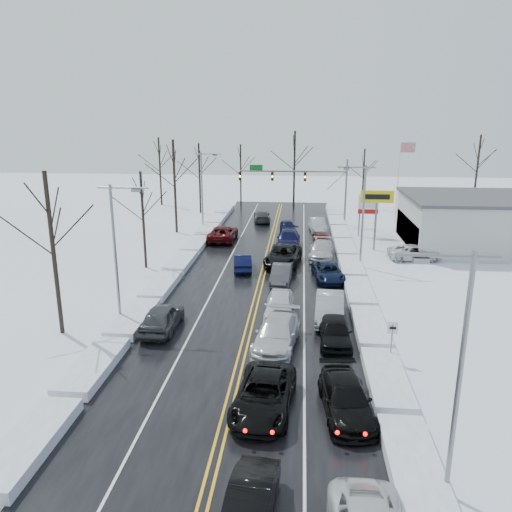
# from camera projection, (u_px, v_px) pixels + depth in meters

# --- Properties ---
(ground) EXTENTS (160.00, 160.00, 0.00)m
(ground) POSITION_uv_depth(u_px,v_px,m) (255.00, 304.00, 35.78)
(ground) COLOR white
(ground) RESTS_ON ground
(road_surface) EXTENTS (14.00, 84.00, 0.01)m
(road_surface) POSITION_uv_depth(u_px,v_px,m) (258.00, 294.00, 37.70)
(road_surface) COLOR black
(road_surface) RESTS_ON ground
(snow_bank_left) EXTENTS (1.94, 72.00, 0.56)m
(snow_bank_left) POSITION_uv_depth(u_px,v_px,m) (159.00, 291.00, 38.37)
(snow_bank_left) COLOR white
(snow_bank_left) RESTS_ON ground
(snow_bank_right) EXTENTS (1.94, 72.00, 0.56)m
(snow_bank_right) POSITION_uv_depth(u_px,v_px,m) (359.00, 297.00, 37.03)
(snow_bank_right) COLOR white
(snow_bank_right) RESTS_ON ground
(traffic_signal_mast) EXTENTS (13.28, 0.39, 8.00)m
(traffic_signal_mast) POSITION_uv_depth(u_px,v_px,m) (305.00, 180.00, 60.83)
(traffic_signal_mast) COLOR slate
(traffic_signal_mast) RESTS_ON ground
(tires_plus_sign) EXTENTS (3.20, 0.34, 6.00)m
(tires_plus_sign) POSITION_uv_depth(u_px,v_px,m) (377.00, 201.00, 48.84)
(tires_plus_sign) COLOR slate
(tires_plus_sign) RESTS_ON ground
(used_vehicles_sign) EXTENTS (2.20, 0.22, 4.65)m
(used_vehicles_sign) POSITION_uv_depth(u_px,v_px,m) (368.00, 207.00, 55.05)
(used_vehicles_sign) COLOR slate
(used_vehicles_sign) RESTS_ON ground
(speed_limit_sign) EXTENTS (0.55, 0.09, 2.35)m
(speed_limit_sign) POSITION_uv_depth(u_px,v_px,m) (392.00, 334.00, 26.95)
(speed_limit_sign) COLOR slate
(speed_limit_sign) RESTS_ON ground
(flagpole) EXTENTS (1.87, 1.20, 10.00)m
(flagpole) POSITION_uv_depth(u_px,v_px,m) (400.00, 175.00, 61.60)
(flagpole) COLOR silver
(flagpole) RESTS_ON ground
(dealership_building) EXTENTS (20.40, 12.40, 5.30)m
(dealership_building) POSITION_uv_depth(u_px,v_px,m) (508.00, 222.00, 50.21)
(dealership_building) COLOR #B3B3AE
(dealership_building) RESTS_ON ground
(streetlight_se) EXTENTS (3.20, 0.25, 9.00)m
(streetlight_se) POSITION_uv_depth(u_px,v_px,m) (455.00, 359.00, 16.36)
(streetlight_se) COLOR slate
(streetlight_se) RESTS_ON ground
(streetlight_ne) EXTENTS (3.20, 0.25, 9.00)m
(streetlight_ne) POSITION_uv_depth(u_px,v_px,m) (361.00, 208.00, 43.20)
(streetlight_ne) COLOR slate
(streetlight_ne) RESTS_ON ground
(streetlight_sw) EXTENTS (3.20, 0.25, 9.00)m
(streetlight_sw) POSITION_uv_depth(u_px,v_px,m) (118.00, 243.00, 31.24)
(streetlight_sw) COLOR slate
(streetlight_sw) RESTS_ON ground
(streetlight_nw) EXTENTS (3.20, 0.25, 9.00)m
(streetlight_nw) POSITION_uv_depth(u_px,v_px,m) (203.00, 184.00, 58.08)
(streetlight_nw) COLOR slate
(streetlight_nw) RESTS_ON ground
(tree_left_b) EXTENTS (4.00, 4.00, 10.00)m
(tree_left_b) POSITION_uv_depth(u_px,v_px,m) (50.00, 223.00, 29.15)
(tree_left_b) COLOR #2D231C
(tree_left_b) RESTS_ON ground
(tree_left_c) EXTENTS (3.40, 3.40, 8.50)m
(tree_left_c) POSITION_uv_depth(u_px,v_px,m) (142.00, 201.00, 42.77)
(tree_left_c) COLOR #2D231C
(tree_left_c) RESTS_ON ground
(tree_left_d) EXTENTS (4.20, 4.20, 10.50)m
(tree_left_d) POSITION_uv_depth(u_px,v_px,m) (174.00, 168.00, 55.87)
(tree_left_d) COLOR #2D231C
(tree_left_d) RESTS_ON ground
(tree_left_e) EXTENTS (3.80, 3.80, 9.50)m
(tree_left_e) POSITION_uv_depth(u_px,v_px,m) (199.00, 165.00, 67.53)
(tree_left_e) COLOR #2D231C
(tree_left_e) RESTS_ON ground
(tree_far_a) EXTENTS (4.00, 4.00, 10.00)m
(tree_far_a) POSITION_uv_depth(u_px,v_px,m) (159.00, 158.00, 73.82)
(tree_far_a) COLOR #2D231C
(tree_far_a) RESTS_ON ground
(tree_far_b) EXTENTS (3.60, 3.60, 9.00)m
(tree_far_b) POSITION_uv_depth(u_px,v_px,m) (241.00, 163.00, 73.91)
(tree_far_b) COLOR #2D231C
(tree_far_b) RESTS_ON ground
(tree_far_c) EXTENTS (4.40, 4.40, 11.00)m
(tree_far_c) POSITION_uv_depth(u_px,v_px,m) (295.00, 155.00, 70.91)
(tree_far_c) COLOR #2D231C
(tree_far_c) RESTS_ON ground
(tree_far_d) EXTENTS (3.40, 3.40, 8.50)m
(tree_far_d) POSITION_uv_depth(u_px,v_px,m) (364.00, 167.00, 71.94)
(tree_far_d) COLOR #2D231C
(tree_far_d) RESTS_ON ground
(tree_far_e) EXTENTS (4.20, 4.20, 10.50)m
(tree_far_e) POSITION_uv_depth(u_px,v_px,m) (479.00, 157.00, 70.63)
(tree_far_e) COLOR #2D231C
(tree_far_e) RESTS_ON ground
(queued_car_2) EXTENTS (3.01, 5.73, 1.54)m
(queued_car_2) POSITION_uv_depth(u_px,v_px,m) (264.00, 409.00, 22.93)
(queued_car_2) COLOR black
(queued_car_2) RESTS_ON ground
(queued_car_3) EXTENTS (2.97, 5.87, 1.63)m
(queued_car_3) POSITION_uv_depth(u_px,v_px,m) (277.00, 346.00, 29.18)
(queued_car_3) COLOR silver
(queued_car_3) RESTS_ON ground
(queued_car_4) EXTENTS (1.98, 4.78, 1.62)m
(queued_car_4) POSITION_uv_depth(u_px,v_px,m) (279.00, 316.00, 33.58)
(queued_car_4) COLOR white
(queued_car_4) RESTS_ON ground
(queued_car_5) EXTENTS (1.76, 4.44, 1.44)m
(queued_car_5) POSITION_uv_depth(u_px,v_px,m) (281.00, 282.00, 40.37)
(queued_car_5) COLOR #3F4144
(queued_car_5) RESTS_ON ground
(queued_car_6) EXTENTS (3.52, 6.45, 1.71)m
(queued_car_6) POSITION_uv_depth(u_px,v_px,m) (283.00, 265.00, 45.25)
(queued_car_6) COLOR black
(queued_car_6) RESTS_ON ground
(queued_car_7) EXTENTS (2.37, 5.79, 1.68)m
(queued_car_7) POSITION_uv_depth(u_px,v_px,m) (288.00, 247.00, 51.28)
(queued_car_7) COLOR black
(queued_car_7) RESTS_ON ground
(queued_car_8) EXTENTS (2.17, 4.29, 1.40)m
(queued_car_8) POSITION_uv_depth(u_px,v_px,m) (288.00, 232.00, 57.73)
(queued_car_8) COLOR black
(queued_car_8) RESTS_ON ground
(queued_car_11) EXTENTS (2.64, 5.34, 1.49)m
(queued_car_11) POSITION_uv_depth(u_px,v_px,m) (345.00, 413.00, 22.63)
(queued_car_11) COLOR black
(queued_car_11) RESTS_ON ground
(queued_car_12) EXTENTS (1.86, 4.62, 1.57)m
(queued_car_12) POSITION_uv_depth(u_px,v_px,m) (335.00, 343.00, 29.59)
(queued_car_12) COLOR black
(queued_car_12) RESTS_ON ground
(queued_car_13) EXTENTS (2.11, 5.30, 1.72)m
(queued_car_13) POSITION_uv_depth(u_px,v_px,m) (329.00, 320.00, 33.03)
(queued_car_13) COLOR #9FA2A6
(queued_car_13) RESTS_ON ground
(queued_car_14) EXTENTS (2.79, 5.11, 1.36)m
(queued_car_14) POSITION_uv_depth(u_px,v_px,m) (328.00, 280.00, 41.03)
(queued_car_14) COLOR black
(queued_car_14) RESTS_ON ground
(queued_car_15) EXTENTS (2.64, 5.55, 1.56)m
(queued_car_15) POSITION_uv_depth(u_px,v_px,m) (321.00, 258.00, 47.30)
(queued_car_15) COLOR silver
(queued_car_15) RESTS_ON ground
(queued_car_16) EXTENTS (1.75, 4.12, 1.39)m
(queued_car_16) POSITION_uv_depth(u_px,v_px,m) (321.00, 246.00, 51.55)
(queued_car_16) COLOR #4E0D0A
(queued_car_16) RESTS_ON ground
(queued_car_17) EXTENTS (2.13, 4.88, 1.56)m
(queued_car_17) POSITION_uv_depth(u_px,v_px,m) (317.00, 232.00, 58.13)
(queued_car_17) COLOR #A7A9AF
(queued_car_17) RESTS_ON ground
(oncoming_car_0) EXTENTS (2.09, 4.49, 1.42)m
(oncoming_car_0) POSITION_uv_depth(u_px,v_px,m) (243.00, 270.00, 43.73)
(oncoming_car_0) COLOR black
(oncoming_car_0) RESTS_ON ground
(oncoming_car_1) EXTENTS (2.79, 5.94, 1.64)m
(oncoming_car_1) POSITION_uv_depth(u_px,v_px,m) (223.00, 241.00, 53.94)
(oncoming_car_1) COLOR #4A090D
(oncoming_car_1) RESTS_ON ground
(oncoming_car_2) EXTENTS (2.55, 5.12, 1.43)m
(oncoming_car_2) POSITION_uv_depth(u_px,v_px,m) (262.00, 222.00, 63.60)
(oncoming_car_2) COLOR #393B3E
(oncoming_car_2) RESTS_ON ground
(oncoming_car_3) EXTENTS (2.04, 4.89, 1.65)m
(oncoming_car_3) POSITION_uv_depth(u_px,v_px,m) (163.00, 330.00, 31.45)
(oncoming_car_3) COLOR #3B3D3F
(oncoming_car_3) RESTS_ON ground
(parked_car_0) EXTENTS (5.23, 2.68, 1.41)m
(parked_car_0) POSITION_uv_depth(u_px,v_px,m) (415.00, 260.00, 46.73)
(parked_car_0) COLOR silver
(parked_car_0) RESTS_ON ground
(parked_car_1) EXTENTS (2.30, 5.00, 1.42)m
(parked_car_1) POSITION_uv_depth(u_px,v_px,m) (438.00, 249.00, 50.42)
(parked_car_1) COLOR #46484C
(parked_car_1) RESTS_ON ground
(parked_car_2) EXTENTS (1.78, 4.31, 1.46)m
(parked_car_2) POSITION_uv_depth(u_px,v_px,m) (407.00, 235.00, 56.46)
(parked_car_2) COLOR black
(parked_car_2) RESTS_ON ground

